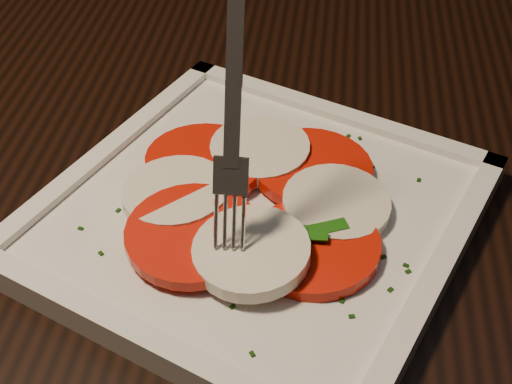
{
  "coord_description": "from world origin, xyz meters",
  "views": [
    {
      "loc": [
        0.29,
        -0.56,
        1.09
      ],
      "look_at": [
        0.21,
        -0.21,
        0.78
      ],
      "focal_mm": 50.0,
      "sensor_mm": 36.0,
      "label": 1
    }
  ],
  "objects": [
    {
      "name": "chair",
      "position": [
        0.26,
        0.59,
        0.53
      ],
      "size": [
        0.54,
        0.54,
        0.93
      ],
      "rotation": [
        0.0,
        0.0,
        -0.35
      ],
      "color": "black",
      "rests_on": "ground"
    },
    {
      "name": "plate",
      "position": [
        0.21,
        -0.21,
        0.76
      ],
      "size": [
        0.34,
        0.34,
        0.01
      ],
      "primitive_type": "cube",
      "rotation": [
        0.0,
        0.0,
        -0.31
      ],
      "color": "white",
      "rests_on": "table"
    },
    {
      "name": "table",
      "position": [
        0.12,
        -0.12,
        0.65
      ],
      "size": [
        1.28,
        0.92,
        0.75
      ],
      "rotation": [
        0.0,
        0.0,
        0.1
      ],
      "color": "black",
      "rests_on": "ground"
    },
    {
      "name": "fork",
      "position": [
        0.2,
        -0.23,
        0.87
      ],
      "size": [
        0.04,
        0.08,
        0.18
      ],
      "primitive_type": null,
      "rotation": [
        0.0,
        0.0,
        0.11
      ],
      "color": "white",
      "rests_on": "caprese_salad"
    },
    {
      "name": "caprese_salad",
      "position": [
        0.21,
        -0.21,
        0.77
      ],
      "size": [
        0.22,
        0.22,
        0.02
      ],
      "color": "red",
      "rests_on": "plate"
    }
  ]
}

